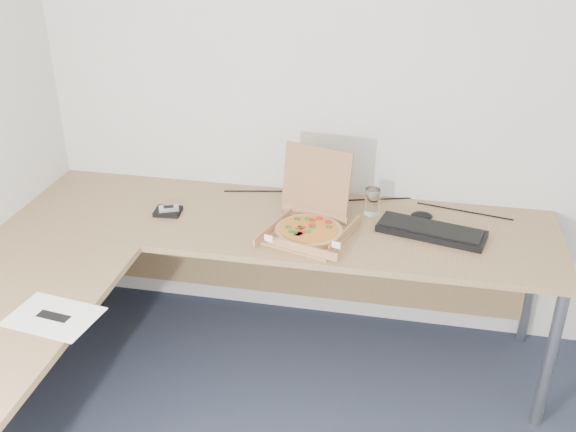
% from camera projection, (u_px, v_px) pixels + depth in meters
% --- Properties ---
extents(room_shell, '(3.50, 3.50, 2.50)m').
position_uv_depth(room_shell, '(371.00, 319.00, 1.52)').
color(room_shell, beige).
rests_on(room_shell, ground).
extents(desk, '(2.50, 2.20, 0.73)m').
position_uv_depth(desk, '(186.00, 266.00, 2.76)').
color(desk, '#9B784D').
rests_on(desk, ground).
extents(pizza_box, '(0.33, 0.39, 0.34)m').
position_uv_depth(pizza_box, '(309.00, 226.00, 2.93)').
color(pizza_box, '#AF784D').
rests_on(pizza_box, desk).
extents(drinking_glass, '(0.07, 0.07, 0.13)m').
position_uv_depth(drinking_glass, '(372.00, 201.00, 3.10)').
color(drinking_glass, white).
rests_on(drinking_glass, desk).
extents(keyboard, '(0.50, 0.27, 0.03)m').
position_uv_depth(keyboard, '(431.00, 231.00, 2.94)').
color(keyboard, black).
rests_on(keyboard, desk).
extents(mouse, '(0.10, 0.07, 0.04)m').
position_uv_depth(mouse, '(422.00, 216.00, 3.07)').
color(mouse, black).
rests_on(mouse, desk).
extents(wallet, '(0.13, 0.11, 0.02)m').
position_uv_depth(wallet, '(168.00, 211.00, 3.12)').
color(wallet, black).
rests_on(wallet, desk).
extents(phone, '(0.10, 0.08, 0.02)m').
position_uv_depth(phone, '(169.00, 208.00, 3.11)').
color(phone, '#B2B5BA').
rests_on(phone, wallet).
extents(paper_sheet, '(0.35, 0.27, 0.00)m').
position_uv_depth(paper_sheet, '(53.00, 316.00, 2.40)').
color(paper_sheet, white).
rests_on(paper_sheet, desk).
extents(cable_bundle, '(0.68, 0.14, 0.01)m').
position_uv_depth(cable_bundle, '(358.00, 200.00, 3.25)').
color(cable_bundle, black).
rests_on(cable_bundle, desk).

